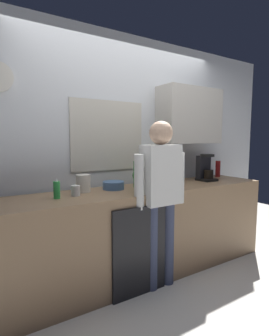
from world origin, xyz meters
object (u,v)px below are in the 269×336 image
Objects in this scene: storage_canister at (83,183)px; mixing_bowl at (113,185)px; bottle_red_vinegar at (218,169)px; bottle_clear_soda at (138,174)px; coffee_maker at (205,169)px; potted_plant at (140,178)px; bottle_olive_oil at (179,170)px; dish_soap at (57,190)px; bottle_dark_sauce at (163,177)px; cup_white_mug at (76,191)px; bottle_green_wine at (160,170)px; person_at_sink at (160,191)px.

mixing_bowl is at bearing -4.52° from storage_canister.
bottle_clear_soda is at bearing -176.78° from bottle_red_vinegar.
potted_plant is (-1.06, -0.15, -0.01)m from coffee_maker.
bottle_olive_oil is 1.39× the size of dish_soap.
bottle_dark_sauce is 0.31m from bottle_clear_soda.
mixing_bowl is at bearing 14.04° from cup_white_mug.
dish_soap is (-0.79, 0.10, -0.05)m from potted_plant.
storage_canister is (-0.32, 0.02, 0.04)m from mixing_bowl.
bottle_red_vinegar is at bearing 1.86° from mixing_bowl.
bottle_dark_sauce is at bearing -173.46° from bottle_red_vinegar.
bottle_green_wine is 1.67× the size of dish_soap.
bottle_clear_soda reaches higher than mixing_bowl.
bottle_green_wine is 1.30× the size of potted_plant.
person_at_sink is at bearing -160.54° from coffee_maker.
bottle_olive_oil is (0.39, 0.17, 0.03)m from bottle_dark_sauce.
coffee_maker is 0.21× the size of person_at_sink.
mixing_bowl is (-1.23, 0.09, -0.11)m from coffee_maker.
person_at_sink is at bearing -126.64° from bottle_green_wine.
bottle_clear_soda is 0.73m from cup_white_mug.
bottle_red_vinegar is 1.29× the size of storage_canister.
bottle_clear_soda is 1.22× the size of potted_plant.
potted_plant is (-1.45, -0.29, 0.02)m from bottle_red_vinegar.
bottle_green_wine is (-0.59, 0.15, 0.00)m from coffee_maker.
coffee_maker reaches higher than potted_plant.
bottle_olive_oil is at bearing 6.19° from mixing_bowl.
bottle_clear_soda is 2.95× the size of cup_white_mug.
bottle_green_wine reaches higher than bottle_olive_oil.
bottle_olive_oil reaches higher than cup_white_mug.
bottle_green_wine is at bearing 32.19° from potted_plant.
coffee_maker reaches higher than bottle_red_vinegar.
bottle_olive_oil is at bearing 8.67° from cup_white_mug.
storage_canister is at bearing 175.48° from mixing_bowl.
bottle_dark_sauce is 0.43m from bottle_olive_oil.
coffee_maker reaches higher than cup_white_mug.
bottle_clear_soda is (-0.70, -0.13, 0.02)m from bottle_olive_oil.
dish_soap reaches higher than storage_canister.
potted_plant is at bearing -27.87° from storage_canister.
bottle_clear_soda is at bearing -166.92° from bottle_green_wine.
mixing_bowl is 0.31m from potted_plant.
coffee_maker is at bearing -14.04° from bottle_green_wine.
bottle_clear_soda is at bearing 176.11° from coffee_maker.
bottle_red_vinegar is 1.22× the size of bottle_dark_sauce.
dish_soap is (-0.18, -0.02, 0.03)m from cup_white_mug.
bottle_clear_soda is 0.17× the size of person_at_sink.
bottle_green_wine reaches higher than mixing_bowl.
bottle_green_wine reaches higher than potted_plant.
coffee_maker is 0.65m from bottle_dark_sauce.
person_at_sink is at bearing -18.11° from dish_soap.
person_at_sink is at bearing -60.82° from potted_plant.
person_at_sink is at bearing -130.64° from bottle_dark_sauce.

